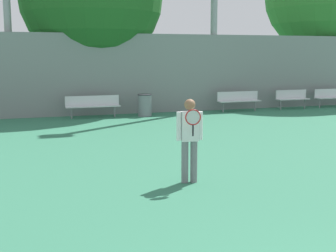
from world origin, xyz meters
name	(u,v)px	position (x,y,z in m)	size (l,w,h in m)	color
tennis_player	(190,136)	(0.09, 5.97, 0.96)	(0.53, 0.43, 1.69)	slate
bench_courtside_near	(93,104)	(-0.10, 16.21, 0.56)	(2.19, 0.40, 0.88)	silver
bench_courtside_far	(239,99)	(6.47, 16.21, 0.55)	(2.01, 0.40, 0.88)	silver
bench_adjacent_court	(333,96)	(11.53, 16.21, 0.55)	(1.93, 0.40, 0.88)	silver
bench_by_gate	(292,97)	(9.25, 16.21, 0.55)	(1.62, 0.40, 0.88)	silver
trash_bin	(145,105)	(2.02, 15.97, 0.46)	(0.59, 0.59, 0.91)	gray
back_fence	(91,75)	(0.00, 16.95, 1.70)	(31.08, 0.06, 3.41)	gray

